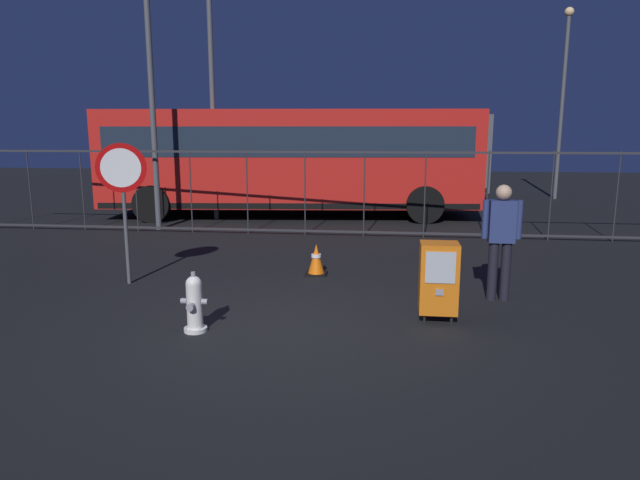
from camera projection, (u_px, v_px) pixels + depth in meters
ground_plane at (284, 329)px, 6.87m from camera, size 60.00×60.00×0.00m
fire_hydrant at (194, 304)px, 6.73m from camera, size 0.33×0.31×0.75m
newspaper_box_primary at (439, 278)px, 7.09m from camera, size 0.48×0.42×1.02m
stop_sign at (122, 184)px, 8.66m from camera, size 0.71×0.31×2.23m
pedestrian at (501, 236)px, 7.92m from camera, size 0.55×0.22×1.67m
traffic_cone at (316, 260)px, 9.49m from camera, size 0.36×0.36×0.53m
fence_barrier at (334, 193)px, 12.97m from camera, size 18.03×0.04×2.00m
bus_near at (290, 157)px, 15.95m from camera, size 10.69×3.58×3.00m
bus_far at (335, 152)px, 20.00m from camera, size 10.74×3.85×3.00m
street_light_near_left at (563, 90)px, 19.86m from camera, size 0.32×0.32×6.68m
street_light_near_right at (212, 81)px, 14.97m from camera, size 0.32×0.32×6.43m
street_light_far_left at (148, 24)px, 13.11m from camera, size 0.32×0.32×8.66m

